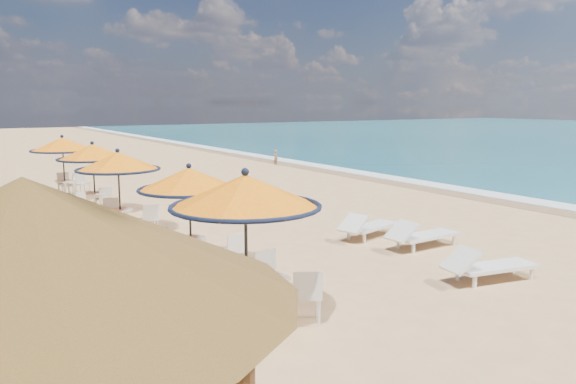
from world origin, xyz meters
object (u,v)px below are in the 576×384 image
Objects in this scene: station_2 at (118,172)px; lounger_near at (487,265)px; station_1 at (189,192)px; station_0 at (251,205)px; palapa at (27,244)px; station_3 at (92,159)px; lounger_mid at (421,235)px; lounger_far at (367,226)px; station_4 at (64,152)px.

lounger_near is at bearing -57.65° from station_2.
station_1 reaches higher than lounger_near.
lounger_near is at bearing -7.76° from station_0.
station_2 is at bearing 71.72° from palapa.
lounger_mid is at bearing -56.62° from station_3.
lounger_far is (0.34, 4.17, -0.01)m from lounger_near.
station_3 is 14.87m from palapa.
lounger_mid is at bearing 18.42° from station_0.
palapa is (-4.02, -6.86, 0.89)m from station_1.
lounger_near is at bearing -109.91° from lounger_far.
lounger_far is at bearing -62.72° from station_4.
station_0 is at bearing -162.47° from lounger_far.
lounger_mid is 11.26m from palapa.
station_0 reaches higher than station_4.
station_0 is 1.24× the size of lounger_mid.
station_3 is at bearing 111.13° from lounger_far.
lounger_mid is (5.56, -1.40, -1.36)m from station_1.
station_3 is (-0.02, 10.86, -0.16)m from station_0.
station_2 is at bearing 90.80° from station_0.
station_3 is 1.14× the size of lounger_far.
station_1 is 5.89m from lounger_mid.
lounger_mid reaches higher than lounger_far.
station_1 is 4.15m from station_2.
station_3 is (-0.31, 7.51, 0.11)m from station_1.
station_0 is 7.48m from station_2.
station_3 is at bearing 90.10° from station_0.
lounger_mid is 0.99× the size of lounger_far.
station_3 is 1.12× the size of lounger_near.
palapa is at bearing -151.72° from lounger_mid.
station_3 is 3.59m from station_4.
station_1 is 7.52m from station_3.
lounger_mid is (0.78, 2.64, 0.00)m from lounger_near.
station_1 is at bearing -84.58° from station_2.
palapa reaches higher than lounger_far.
station_0 is at bearing -89.90° from station_3.
station_4 is at bearing 92.71° from station_1.
lounger_mid is 0.51× the size of palapa.
station_3 reaches higher than station_1.
station_2 is 1.14× the size of lounger_mid.
station_4 is at bearing 93.50° from station_3.
station_0 reaches higher than lounger_far.
lounger_mid is at bearing 84.15° from lounger_near.
station_3 is at bearing 92.33° from station_1.
palapa is at bearing -104.50° from station_3.
station_2 is at bearing 132.98° from lounger_near.
lounger_mid is at bearing -42.89° from station_2.
station_2 is 6.96m from station_4.
station_3 is 12.70m from lounger_near.
station_4 is 1.17× the size of lounger_mid.
palapa reaches higher than station_3.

